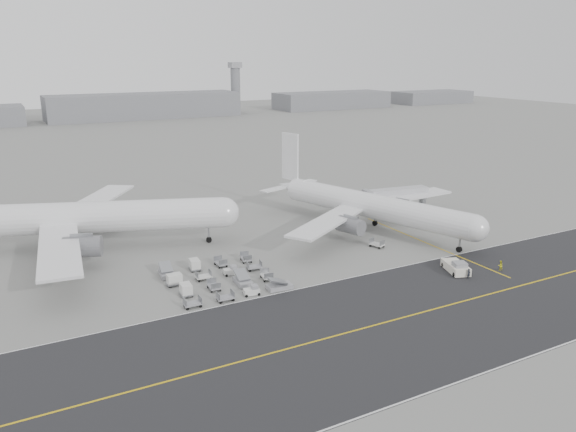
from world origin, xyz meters
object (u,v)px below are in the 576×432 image
airliner_b (368,205)px  ground_crew_a (469,274)px  pushback_tug (456,267)px  ground_crew_b (500,266)px  control_tower (236,86)px  airliner_a (78,218)px  jet_bridge (397,196)px

airliner_b → ground_crew_a: (-1.54, -30.50, -4.42)m
pushback_tug → ground_crew_b: 7.86m
control_tower → airliner_a: bearing=-119.6°
control_tower → ground_crew_a: 287.51m
ground_crew_a → airliner_b: bearing=78.7°
pushback_tug → ground_crew_a: size_ratio=4.58×
control_tower → jet_bridge: bearing=-104.5°
airliner_a → jet_bridge: airliner_a is taller
pushback_tug → ground_crew_a: 3.16m
pushback_tug → ground_crew_a: pushback_tug is taller
control_tower → ground_crew_a: size_ratio=18.16×
ground_crew_a → ground_crew_b: size_ratio=0.97×
control_tower → ground_crew_a: (-76.33, -276.76, -15.39)m
ground_crew_b → airliner_a: bearing=-15.4°
airliner_b → airliner_a: bearing=146.0°
airliner_a → airliner_b: airliner_a is taller
control_tower → ground_crew_b: 285.47m
pushback_tug → airliner_b: bearing=106.2°
ground_crew_a → pushback_tug: bearing=77.1°
airliner_b → ground_crew_a: airliner_b is taller
pushback_tug → ground_crew_b: bearing=-3.6°
control_tower → airliner_b: size_ratio=0.61×
control_tower → airliner_a: size_ratio=0.53×
airliner_a → airliner_b: 58.11m
jet_bridge → ground_crew_b: jet_bridge is taller
jet_bridge → ground_crew_a: (-14.26, -36.88, -3.55)m
control_tower → airliner_a: (-130.65, -230.32, -10.16)m
pushback_tug → ground_crew_b: size_ratio=4.44×
control_tower → jet_bridge: size_ratio=1.84×
pushback_tug → ground_crew_a: bearing=-75.5°
pushback_tug → jet_bridge: size_ratio=0.46×
airliner_a → ground_crew_b: bearing=-106.6°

